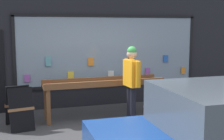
# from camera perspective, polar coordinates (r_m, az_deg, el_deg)

# --- Properties ---
(ground_plane) EXTENTS (40.00, 40.00, 0.00)m
(ground_plane) POSITION_cam_1_polar(r_m,az_deg,el_deg) (6.63, 1.32, -11.25)
(ground_plane) COLOR #38383A
(shopfront_facade) EXTENTS (8.68, 0.29, 3.21)m
(shopfront_facade) POSITION_cam_1_polar(r_m,az_deg,el_deg) (8.58, -3.79, 4.02)
(shopfront_facade) COLOR black
(shopfront_facade) RESTS_ON ground_plane
(display_table_main) EXTENTS (2.92, 0.66, 0.94)m
(display_table_main) POSITION_cam_1_polar(r_m,az_deg,el_deg) (7.51, -1.51, -2.95)
(display_table_main) COLOR brown
(display_table_main) RESTS_ON ground_plane
(person_browsing) EXTENTS (0.26, 0.68, 1.75)m
(person_browsing) POSITION_cam_1_polar(r_m,az_deg,el_deg) (7.05, 3.60, -1.44)
(person_browsing) COLOR black
(person_browsing) RESTS_ON ground_plane
(small_dog) EXTENTS (0.30, 0.51, 0.41)m
(small_dog) POSITION_cam_1_polar(r_m,az_deg,el_deg) (7.27, 7.34, -7.21)
(small_dog) COLOR white
(small_dog) RESTS_ON ground_plane
(sandwich_board_sign) EXTENTS (0.62, 0.76, 0.90)m
(sandwich_board_sign) POSITION_cam_1_polar(r_m,az_deg,el_deg) (7.04, -16.60, -6.52)
(sandwich_board_sign) COLOR black
(sandwich_board_sign) RESTS_ON ground_plane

